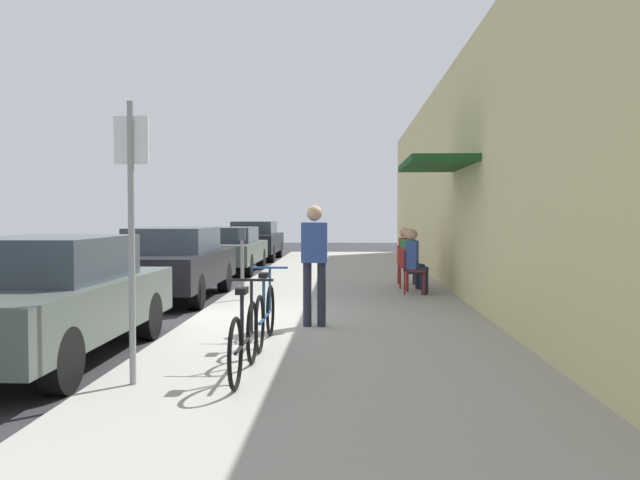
{
  "coord_description": "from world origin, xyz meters",
  "views": [
    {
      "loc": [
        2.38,
        -9.99,
        1.69
      ],
      "look_at": [
        1.62,
        8.57,
        0.98
      ],
      "focal_mm": 37.1,
      "sensor_mm": 36.0,
      "label": 1
    }
  ],
  "objects_px": {
    "parking_meter": "(242,258)",
    "cafe_chair_1": "(408,266)",
    "seated_patron_1": "(411,256)",
    "seated_patron_2": "(407,254)",
    "parked_car_3": "(254,240)",
    "pedestrian_standing": "(314,255)",
    "parked_car_2": "(228,249)",
    "street_sign": "(131,220)",
    "cafe_chair_0": "(412,268)",
    "seated_patron_0": "(415,259)",
    "cafe_chair_2": "(404,262)",
    "bicycle_0": "(245,339)",
    "bicycle_1": "(265,314)",
    "parked_car_0": "(45,297)",
    "parked_car_1": "(172,262)"
  },
  "relations": [
    {
      "from": "parked_car_2",
      "to": "bicycle_1",
      "type": "xyz_separation_m",
      "value": [
        2.49,
        -11.23,
        -0.22
      ]
    },
    {
      "from": "seated_patron_2",
      "to": "pedestrian_standing",
      "type": "xyz_separation_m",
      "value": [
        -1.8,
        -5.69,
        0.3
      ]
    },
    {
      "from": "cafe_chair_1",
      "to": "cafe_chair_0",
      "type": "bearing_deg",
      "value": -90.07
    },
    {
      "from": "parked_car_0",
      "to": "street_sign",
      "type": "relative_size",
      "value": 1.69
    },
    {
      "from": "cafe_chair_0",
      "to": "seated_patron_2",
      "type": "xyz_separation_m",
      "value": [
        0.06,
        1.78,
        0.19
      ]
    },
    {
      "from": "bicycle_1",
      "to": "seated_patron_2",
      "type": "relative_size",
      "value": 1.33
    },
    {
      "from": "parked_car_1",
      "to": "seated_patron_0",
      "type": "distance_m",
      "value": 4.82
    },
    {
      "from": "street_sign",
      "to": "cafe_chair_0",
      "type": "height_order",
      "value": "street_sign"
    },
    {
      "from": "cafe_chair_1",
      "to": "cafe_chair_2",
      "type": "bearing_deg",
      "value": 90.19
    },
    {
      "from": "street_sign",
      "to": "seated_patron_1",
      "type": "bearing_deg",
      "value": 67.2
    },
    {
      "from": "seated_patron_1",
      "to": "cafe_chair_2",
      "type": "bearing_deg",
      "value": 93.4
    },
    {
      "from": "cafe_chair_2",
      "to": "seated_patron_2",
      "type": "bearing_deg",
      "value": 0.19
    },
    {
      "from": "parking_meter",
      "to": "seated_patron_2",
      "type": "xyz_separation_m",
      "value": [
        3.27,
        2.86,
        -0.07
      ]
    },
    {
      "from": "seated_patron_0",
      "to": "cafe_chair_2",
      "type": "xyz_separation_m",
      "value": [
        -0.06,
        1.8,
        -0.19
      ]
    },
    {
      "from": "seated_patron_1",
      "to": "parked_car_1",
      "type": "bearing_deg",
      "value": -169.59
    },
    {
      "from": "parked_car_2",
      "to": "bicycle_0",
      "type": "xyz_separation_m",
      "value": [
        2.48,
        -12.84,
        -0.22
      ]
    },
    {
      "from": "parked_car_2",
      "to": "cafe_chair_2",
      "type": "height_order",
      "value": "parked_car_2"
    },
    {
      "from": "street_sign",
      "to": "parked_car_0",
      "type": "bearing_deg",
      "value": 135.79
    },
    {
      "from": "bicycle_0",
      "to": "seated_patron_2",
      "type": "relative_size",
      "value": 1.33
    },
    {
      "from": "parked_car_2",
      "to": "bicycle_1",
      "type": "height_order",
      "value": "parked_car_2"
    },
    {
      "from": "pedestrian_standing",
      "to": "parked_car_2",
      "type": "bearing_deg",
      "value": 106.89
    },
    {
      "from": "bicycle_1",
      "to": "cafe_chair_2",
      "type": "height_order",
      "value": "bicycle_1"
    },
    {
      "from": "parking_meter",
      "to": "seated_patron_1",
      "type": "height_order",
      "value": "parking_meter"
    },
    {
      "from": "seated_patron_2",
      "to": "parked_car_3",
      "type": "bearing_deg",
      "value": 116.45
    },
    {
      "from": "bicycle_0",
      "to": "cafe_chair_2",
      "type": "height_order",
      "value": "bicycle_0"
    },
    {
      "from": "bicycle_1",
      "to": "seated_patron_1",
      "type": "height_order",
      "value": "seated_patron_1"
    },
    {
      "from": "parking_meter",
      "to": "cafe_chair_1",
      "type": "xyz_separation_m",
      "value": [
        3.21,
        1.81,
        -0.26
      ]
    },
    {
      "from": "bicycle_0",
      "to": "cafe_chair_2",
      "type": "relative_size",
      "value": 1.97
    },
    {
      "from": "seated_patron_0",
      "to": "street_sign",
      "type": "bearing_deg",
      "value": -114.98
    },
    {
      "from": "cafe_chair_0",
      "to": "seated_patron_1",
      "type": "relative_size",
      "value": 0.67
    },
    {
      "from": "parked_car_0",
      "to": "parked_car_2",
      "type": "relative_size",
      "value": 1.0
    },
    {
      "from": "street_sign",
      "to": "seated_patron_2",
      "type": "height_order",
      "value": "street_sign"
    },
    {
      "from": "cafe_chair_0",
      "to": "seated_patron_0",
      "type": "distance_m",
      "value": 0.2
    },
    {
      "from": "cafe_chair_0",
      "to": "seated_patron_1",
      "type": "height_order",
      "value": "seated_patron_1"
    },
    {
      "from": "seated_patron_0",
      "to": "cafe_chair_2",
      "type": "height_order",
      "value": "seated_patron_0"
    },
    {
      "from": "parked_car_3",
      "to": "seated_patron_0",
      "type": "xyz_separation_m",
      "value": [
        4.82,
        -11.49,
        0.07
      ]
    },
    {
      "from": "parked_car_3",
      "to": "parked_car_2",
      "type": "bearing_deg",
      "value": -90.0
    },
    {
      "from": "parked_car_0",
      "to": "seated_patron_1",
      "type": "relative_size",
      "value": 3.41
    },
    {
      "from": "seated_patron_1",
      "to": "parked_car_3",
      "type": "bearing_deg",
      "value": 114.22
    },
    {
      "from": "parked_car_3",
      "to": "bicycle_0",
      "type": "relative_size",
      "value": 2.57
    },
    {
      "from": "street_sign",
      "to": "cafe_chair_2",
      "type": "height_order",
      "value": "street_sign"
    },
    {
      "from": "parked_car_3",
      "to": "cafe_chair_0",
      "type": "bearing_deg",
      "value": -67.46
    },
    {
      "from": "parked_car_2",
      "to": "cafe_chair_0",
      "type": "bearing_deg",
      "value": -51.77
    },
    {
      "from": "parked_car_3",
      "to": "seated_patron_2",
      "type": "xyz_separation_m",
      "value": [
        4.82,
        -9.69,
        0.07
      ]
    },
    {
      "from": "seated_patron_0",
      "to": "seated_patron_1",
      "type": "xyz_separation_m",
      "value": [
        0.0,
        0.77,
        0.0
      ]
    },
    {
      "from": "parked_car_0",
      "to": "cafe_chair_2",
      "type": "xyz_separation_m",
      "value": [
        4.76,
        7.47,
        -0.11
      ]
    },
    {
      "from": "cafe_chair_1",
      "to": "seated_patron_1",
      "type": "distance_m",
      "value": 0.2
    },
    {
      "from": "parked_car_3",
      "to": "cafe_chair_1",
      "type": "relative_size",
      "value": 5.06
    },
    {
      "from": "parking_meter",
      "to": "seated_patron_1",
      "type": "xyz_separation_m",
      "value": [
        3.27,
        1.83,
        -0.07
      ]
    },
    {
      "from": "parked_car_2",
      "to": "seated_patron_0",
      "type": "bearing_deg",
      "value": -51.5
    }
  ]
}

